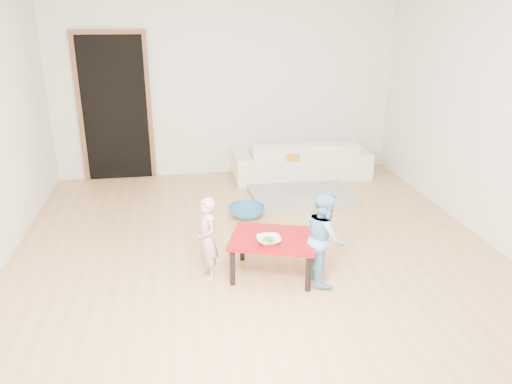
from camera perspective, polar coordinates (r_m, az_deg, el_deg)
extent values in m
cube|color=tan|center=(5.44, -0.34, -5.71)|extent=(5.00, 5.00, 0.01)
cube|color=white|center=(7.45, -3.42, 11.89)|extent=(5.00, 0.02, 2.60)
cube|color=white|center=(5.92, 24.53, 7.94)|extent=(0.02, 5.00, 2.60)
imported|color=white|center=(7.41, 5.17, 3.80)|extent=(1.99, 0.80, 0.58)
cube|color=orange|center=(7.12, 3.20, 4.38)|extent=(0.46, 0.42, 0.11)
imported|color=white|center=(4.51, 1.47, -5.52)|extent=(0.22, 0.22, 0.05)
imported|color=#CE5E7A|center=(4.62, -5.62, -5.33)|extent=(0.27, 0.33, 0.79)
imported|color=#5FA8DD|center=(4.57, 7.79, -5.20)|extent=(0.33, 0.42, 0.87)
imported|color=teal|center=(6.05, -1.08, -2.22)|extent=(0.44, 0.44, 0.14)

